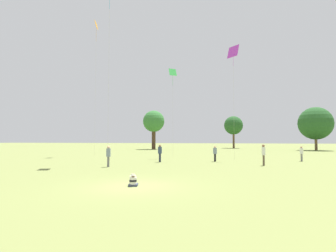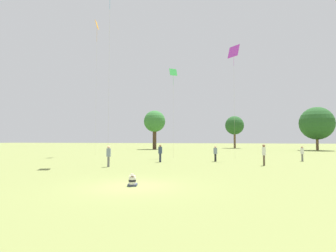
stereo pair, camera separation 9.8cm
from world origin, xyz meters
The scene contains 13 objects.
ground_plane centered at (0.00, 0.00, 0.00)m, with size 300.00×300.00×0.00m, color olive.
seated_toddler centered at (-0.09, 0.01, 0.23)m, with size 0.53×0.60×0.58m.
person_standing_0 centered at (7.28, 11.78, 1.10)m, with size 0.41×0.41×1.80m.
person_standing_1 centered at (3.04, 15.11, 0.92)m, with size 0.39×0.39×1.56m.
person_standing_2 centered at (-2.21, 13.15, 1.01)m, with size 0.53×0.53×1.71m.
person_standing_3 centered at (11.67, 17.43, 0.90)m, with size 0.43×0.43×1.52m.
person_standing_4 centered at (-5.13, 7.84, 1.02)m, with size 0.49×0.49×1.70m.
kite_0 centered at (-13.89, 21.65, 17.91)m, with size 0.62×1.20×19.21m.
kite_2 centered at (5.01, 17.83, 11.83)m, with size 1.34×1.23×12.73m.
kite_3 centered at (-2.28, 19.69, 10.26)m, with size 0.99×0.86×11.07m.
distant_tree_0 centered at (5.82, 58.87, 5.93)m, with size 4.84×4.84×8.39m.
distant_tree_1 centered at (-12.35, 46.27, 6.35)m, with size 4.95×4.95×8.94m.
distant_tree_2 centered at (22.02, 47.51, 5.57)m, with size 6.73×6.73×8.95m.
Camera 2 is at (4.42, -11.81, 2.20)m, focal length 28.00 mm.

